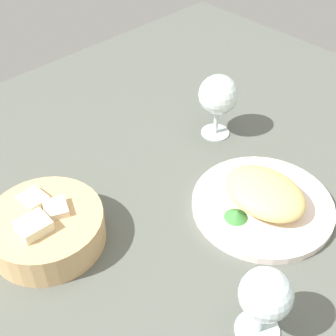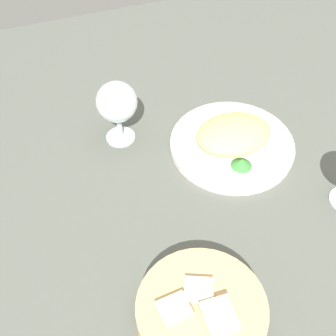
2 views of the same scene
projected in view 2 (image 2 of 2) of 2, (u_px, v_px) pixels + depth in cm
name	position (u px, v px, depth cm)	size (l,w,h in cm)	color
ground_plane	(254.00, 187.00, 83.91)	(140.00, 140.00, 2.00)	#545850
plate	(233.00, 145.00, 88.92)	(24.73, 24.73, 1.40)	white
omelette	(235.00, 134.00, 86.60)	(15.03, 11.24, 4.77)	#EDC676
lettuce_garnish	(242.00, 163.00, 83.75)	(4.07, 4.07, 1.60)	#398139
bread_basket	(201.00, 314.00, 63.54)	(18.62, 18.62, 7.46)	tan
wine_glass_near	(117.00, 103.00, 84.39)	(7.99, 7.99, 13.53)	silver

